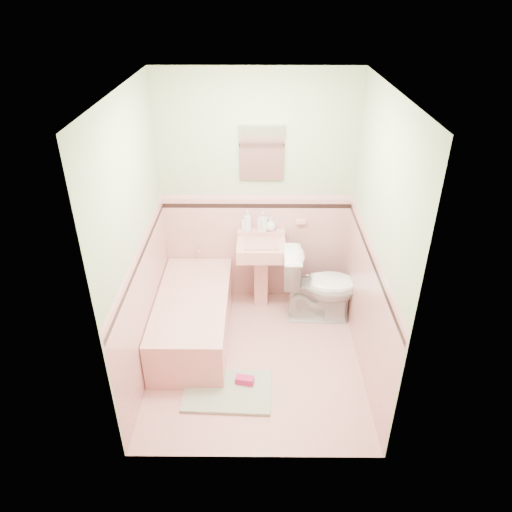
{
  "coord_description": "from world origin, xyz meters",
  "views": [
    {
      "loc": [
        0.03,
        -3.47,
        3.18
      ],
      "look_at": [
        0.0,
        0.25,
        1.0
      ],
      "focal_mm": 33.36,
      "sensor_mm": 36.0,
      "label": 1
    }
  ],
  "objects_px": {
    "sink": "(261,275)",
    "toilet": "(320,285)",
    "soap_bottle_right": "(271,224)",
    "shoe": "(245,380)",
    "bathtub": "(193,318)",
    "medicine_cabinet": "(262,152)",
    "soap_bottle_mid": "(263,221)",
    "bucket": "(307,297)",
    "soap_bottle_left": "(247,221)"
  },
  "relations": [
    {
      "from": "medicine_cabinet",
      "to": "soap_bottle_left",
      "type": "distance_m",
      "value": 0.75
    },
    {
      "from": "bathtub",
      "to": "toilet",
      "type": "height_order",
      "value": "toilet"
    },
    {
      "from": "shoe",
      "to": "sink",
      "type": "bearing_deg",
      "value": 93.14
    },
    {
      "from": "shoe",
      "to": "medicine_cabinet",
      "type": "bearing_deg",
      "value": 94.14
    },
    {
      "from": "bathtub",
      "to": "shoe",
      "type": "distance_m",
      "value": 0.88
    },
    {
      "from": "toilet",
      "to": "bucket",
      "type": "distance_m",
      "value": 0.32
    },
    {
      "from": "bathtub",
      "to": "sink",
      "type": "relative_size",
      "value": 1.87
    },
    {
      "from": "bathtub",
      "to": "medicine_cabinet",
      "type": "relative_size",
      "value": 2.73
    },
    {
      "from": "shoe",
      "to": "bucket",
      "type": "bearing_deg",
      "value": 71.08
    },
    {
      "from": "toilet",
      "to": "soap_bottle_right",
      "type": "bearing_deg",
      "value": 56.61
    },
    {
      "from": "toilet",
      "to": "sink",
      "type": "bearing_deg",
      "value": 74.91
    },
    {
      "from": "sink",
      "to": "shoe",
      "type": "relative_size",
      "value": 4.92
    },
    {
      "from": "soap_bottle_left",
      "to": "bucket",
      "type": "distance_m",
      "value": 1.08
    },
    {
      "from": "soap_bottle_left",
      "to": "shoe",
      "type": "xyz_separation_m",
      "value": [
        -0.0,
        -1.4,
        -0.91
      ]
    },
    {
      "from": "toilet",
      "to": "medicine_cabinet",
      "type": "bearing_deg",
      "value": 59.13
    },
    {
      "from": "bucket",
      "to": "shoe",
      "type": "xyz_separation_m",
      "value": [
        -0.66,
        -1.19,
        -0.08
      ]
    },
    {
      "from": "toilet",
      "to": "shoe",
      "type": "relative_size",
      "value": 4.92
    },
    {
      "from": "bucket",
      "to": "shoe",
      "type": "distance_m",
      "value": 1.36
    },
    {
      "from": "bathtub",
      "to": "medicine_cabinet",
      "type": "bearing_deg",
      "value": 47.42
    },
    {
      "from": "sink",
      "to": "shoe",
      "type": "height_order",
      "value": "sink"
    },
    {
      "from": "bathtub",
      "to": "soap_bottle_right",
      "type": "xyz_separation_m",
      "value": [
        0.78,
        0.71,
        0.7
      ]
    },
    {
      "from": "soap_bottle_left",
      "to": "soap_bottle_right",
      "type": "xyz_separation_m",
      "value": [
        0.24,
        0.0,
        -0.04
      ]
    },
    {
      "from": "sink",
      "to": "soap_bottle_left",
      "type": "bearing_deg",
      "value": 129.04
    },
    {
      "from": "sink",
      "to": "medicine_cabinet",
      "type": "distance_m",
      "value": 1.32
    },
    {
      "from": "soap_bottle_left",
      "to": "bucket",
      "type": "height_order",
      "value": "soap_bottle_left"
    },
    {
      "from": "soap_bottle_mid",
      "to": "shoe",
      "type": "distance_m",
      "value": 1.67
    },
    {
      "from": "bathtub",
      "to": "toilet",
      "type": "bearing_deg",
      "value": 14.68
    },
    {
      "from": "bathtub",
      "to": "medicine_cabinet",
      "type": "xyz_separation_m",
      "value": [
        0.68,
        0.74,
        1.47
      ]
    },
    {
      "from": "bathtub",
      "to": "soap_bottle_right",
      "type": "height_order",
      "value": "soap_bottle_right"
    },
    {
      "from": "soap_bottle_mid",
      "to": "soap_bottle_right",
      "type": "xyz_separation_m",
      "value": [
        0.08,
        0.0,
        -0.03
      ]
    },
    {
      "from": "sink",
      "to": "bucket",
      "type": "distance_m",
      "value": 0.57
    },
    {
      "from": "soap_bottle_right",
      "to": "soap_bottle_mid",
      "type": "bearing_deg",
      "value": 180.0
    },
    {
      "from": "sink",
      "to": "bucket",
      "type": "height_order",
      "value": "sink"
    },
    {
      "from": "medicine_cabinet",
      "to": "toilet",
      "type": "height_order",
      "value": "medicine_cabinet"
    },
    {
      "from": "sink",
      "to": "toilet",
      "type": "bearing_deg",
      "value": -16.89
    },
    {
      "from": "soap_bottle_mid",
      "to": "bucket",
      "type": "xyz_separation_m",
      "value": [
        0.49,
        -0.21,
        -0.82
      ]
    },
    {
      "from": "bathtub",
      "to": "sink",
      "type": "bearing_deg",
      "value": 37.93
    },
    {
      "from": "soap_bottle_right",
      "to": "toilet",
      "type": "relative_size",
      "value": 0.18
    },
    {
      "from": "soap_bottle_right",
      "to": "shoe",
      "type": "relative_size",
      "value": 0.91
    },
    {
      "from": "bathtub",
      "to": "soap_bottle_mid",
      "type": "height_order",
      "value": "soap_bottle_mid"
    },
    {
      "from": "medicine_cabinet",
      "to": "soap_bottle_mid",
      "type": "distance_m",
      "value": 0.74
    },
    {
      "from": "sink",
      "to": "bucket",
      "type": "xyz_separation_m",
      "value": [
        0.51,
        -0.03,
        -0.26
      ]
    },
    {
      "from": "soap_bottle_right",
      "to": "shoe",
      "type": "xyz_separation_m",
      "value": [
        -0.25,
        -1.4,
        -0.87
      ]
    },
    {
      "from": "medicine_cabinet",
      "to": "toilet",
      "type": "xyz_separation_m",
      "value": [
        0.62,
        -0.4,
        -1.3
      ]
    },
    {
      "from": "sink",
      "to": "toilet",
      "type": "distance_m",
      "value": 0.65
    },
    {
      "from": "sink",
      "to": "toilet",
      "type": "xyz_separation_m",
      "value": [
        0.62,
        -0.19,
        0.0
      ]
    },
    {
      "from": "bathtub",
      "to": "soap_bottle_right",
      "type": "distance_m",
      "value": 1.27
    },
    {
      "from": "soap_bottle_left",
      "to": "bucket",
      "type": "bearing_deg",
      "value": -17.91
    },
    {
      "from": "soap_bottle_left",
      "to": "bucket",
      "type": "relative_size",
      "value": 0.81
    },
    {
      "from": "medicine_cabinet",
      "to": "bucket",
      "type": "relative_size",
      "value": 1.95
    }
  ]
}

